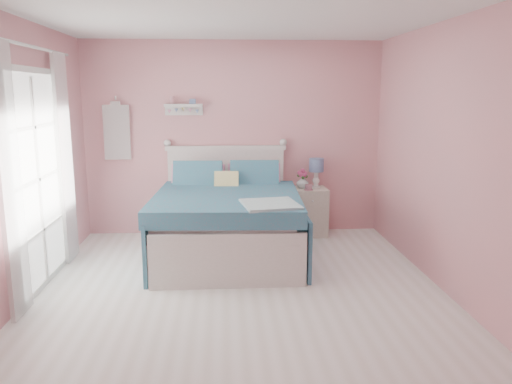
{
  "coord_description": "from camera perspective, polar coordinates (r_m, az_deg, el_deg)",
  "views": [
    {
      "loc": [
        -0.15,
        -4.55,
        1.92
      ],
      "look_at": [
        0.23,
        1.2,
        0.77
      ],
      "focal_mm": 35.0,
      "sensor_mm": 36.0,
      "label": 1
    }
  ],
  "objects": [
    {
      "name": "hanging_dress",
      "position": [
        6.89,
        -15.62,
        6.58
      ],
      "size": [
        0.34,
        0.03,
        0.72
      ],
      "primitive_type": "cube",
      "color": "white",
      "rests_on": "room_shell"
    },
    {
      "name": "wall_shelf",
      "position": [
        6.76,
        -8.29,
        9.63
      ],
      "size": [
        0.5,
        0.15,
        0.25
      ],
      "color": "silver",
      "rests_on": "room_shell"
    },
    {
      "name": "room_shell",
      "position": [
        4.56,
        -1.93,
        7.09
      ],
      "size": [
        4.5,
        4.5,
        4.5
      ],
      "color": "pink",
      "rests_on": "floor"
    },
    {
      "name": "roses",
      "position": [
        6.73,
        5.34,
        2.14
      ],
      "size": [
        0.14,
        0.11,
        0.12
      ],
      "color": "#BE4174",
      "rests_on": "vase"
    },
    {
      "name": "table_lamp",
      "position": [
        6.82,
        6.91,
        2.83
      ],
      "size": [
        0.2,
        0.2,
        0.4
      ],
      "color": "white",
      "rests_on": "nightstand"
    },
    {
      "name": "nightstand",
      "position": [
        6.85,
        6.14,
        -2.21
      ],
      "size": [
        0.45,
        0.44,
        0.65
      ],
      "color": "beige",
      "rests_on": "floor"
    },
    {
      "name": "vase",
      "position": [
        6.75,
        5.33,
        1.14
      ],
      "size": [
        0.19,
        0.19,
        0.17
      ],
      "primitive_type": "imported",
      "rotation": [
        0.0,
        0.0,
        -0.2
      ],
      "color": "silver",
      "rests_on": "nightstand"
    },
    {
      "name": "floor",
      "position": [
        4.94,
        -1.81,
        -11.57
      ],
      "size": [
        4.5,
        4.5,
        0.0
      ],
      "primitive_type": "plane",
      "color": "silver",
      "rests_on": "ground"
    },
    {
      "name": "french_door",
      "position": [
        5.34,
        -23.7,
        1.25
      ],
      "size": [
        0.04,
        1.32,
        2.16
      ],
      "color": "silver",
      "rests_on": "floor"
    },
    {
      "name": "curtain_near",
      "position": [
        4.62,
        -26.29,
        0.92
      ],
      "size": [
        0.04,
        0.4,
        2.32
      ],
      "primitive_type": "cube",
      "color": "white",
      "rests_on": "floor"
    },
    {
      "name": "bed",
      "position": [
        5.94,
        -3.32,
        -3.43
      ],
      "size": [
        1.73,
        2.13,
        1.21
      ],
      "rotation": [
        0.0,
        0.0,
        -0.05
      ],
      "color": "silver",
      "rests_on": "floor"
    },
    {
      "name": "curtain_far",
      "position": [
        6.0,
        -20.96,
        3.49
      ],
      "size": [
        0.04,
        0.4,
        2.32
      ],
      "primitive_type": "cube",
      "color": "white",
      "rests_on": "floor"
    },
    {
      "name": "teacup",
      "position": [
        6.63,
        6.02,
        0.52
      ],
      "size": [
        0.1,
        0.1,
        0.08
      ],
      "primitive_type": "imported",
      "rotation": [
        0.0,
        0.0,
        0.01
      ],
      "color": "#BC7E8E",
      "rests_on": "nightstand"
    }
  ]
}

